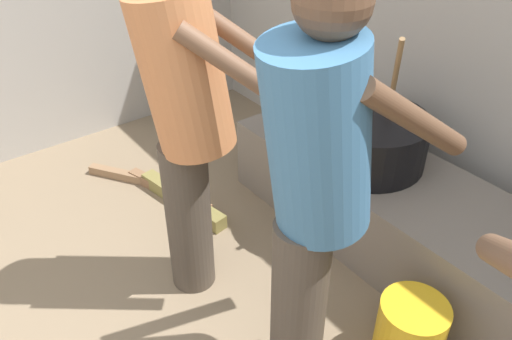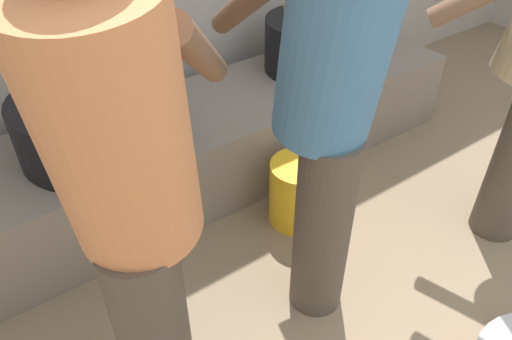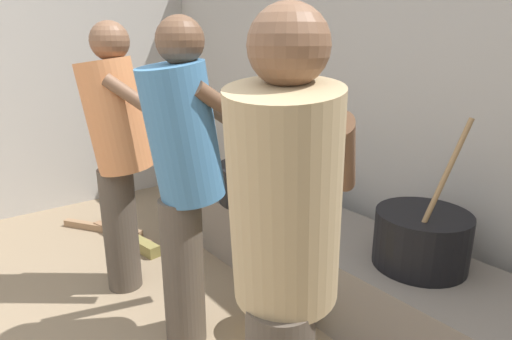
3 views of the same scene
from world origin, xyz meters
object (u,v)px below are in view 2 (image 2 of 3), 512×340
Objects in this scene: cook_in_orange_shirt at (130,193)px; bucket_yellow_plastic at (299,192)px; cooking_pot_secondary at (89,123)px; cook_in_blue_shirt at (331,95)px; cooking_pot_main at (308,44)px.

cook_in_orange_shirt reaches higher than bucket_yellow_plastic.
cooking_pot_secondary is 0.45× the size of cook_in_blue_shirt.
cooking_pot_secondary is at bearing 79.73° from cook_in_orange_shirt.
cooking_pot_main is at bearing 52.37° from cook_in_blue_shirt.
cook_in_blue_shirt is (0.65, 0.06, 0.00)m from cook_in_orange_shirt.
cooking_pot_main is 0.47× the size of cook_in_orange_shirt.
cooking_pot_main is 1.16m from cook_in_blue_shirt.
cook_in_blue_shirt is at bearing -127.63° from cooking_pot_main.
cook_in_orange_shirt is 0.65m from cook_in_blue_shirt.
cooking_pot_secondary is at bearing 146.68° from bucket_yellow_plastic.
bucket_yellow_plastic is at bearing 58.18° from cook_in_blue_shirt.
cooking_pot_main is 1.17m from cooking_pot_secondary.
cook_in_orange_shirt is 1.21m from bucket_yellow_plastic.
cook_in_orange_shirt is at bearing -174.41° from cook_in_blue_shirt.
cook_in_orange_shirt is (-1.33, -0.94, 0.34)m from cooking_pot_main.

